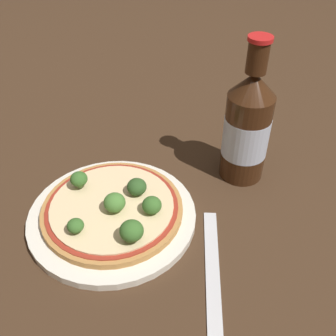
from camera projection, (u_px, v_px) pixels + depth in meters
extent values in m
plane|color=#3D2819|center=(112.00, 210.00, 0.59)|extent=(3.00, 3.00, 0.00)
cylinder|color=silver|center=(112.00, 216.00, 0.57)|extent=(0.24, 0.24, 0.01)
cylinder|color=#B77F42|center=(112.00, 209.00, 0.57)|extent=(0.20, 0.20, 0.01)
cylinder|color=maroon|center=(112.00, 206.00, 0.57)|extent=(0.19, 0.19, 0.00)
cylinder|color=beige|center=(112.00, 206.00, 0.57)|extent=(0.18, 0.18, 0.00)
cylinder|color=#6B8E51|center=(78.00, 186.00, 0.59)|extent=(0.01, 0.01, 0.01)
ellipsoid|color=#386628|center=(77.00, 181.00, 0.58)|extent=(0.03, 0.03, 0.02)
cylinder|color=#6B8E51|center=(151.00, 212.00, 0.55)|extent=(0.01, 0.01, 0.01)
ellipsoid|color=#386628|center=(150.00, 207.00, 0.54)|extent=(0.03, 0.03, 0.02)
cylinder|color=#6B8E51|center=(115.00, 208.00, 0.55)|extent=(0.01, 0.01, 0.01)
ellipsoid|color=#477A33|center=(115.00, 202.00, 0.55)|extent=(0.03, 0.03, 0.03)
cylinder|color=#6B8E51|center=(137.00, 192.00, 0.58)|extent=(0.01, 0.01, 0.01)
ellipsoid|color=#2D5123|center=(137.00, 187.00, 0.57)|extent=(0.03, 0.03, 0.02)
cylinder|color=#6B8E51|center=(132.00, 237.00, 0.51)|extent=(0.01, 0.01, 0.01)
ellipsoid|color=#386628|center=(132.00, 231.00, 0.50)|extent=(0.03, 0.03, 0.03)
cylinder|color=#6B8E51|center=(76.00, 230.00, 0.52)|extent=(0.01, 0.01, 0.01)
ellipsoid|color=#386628|center=(75.00, 226.00, 0.52)|extent=(0.02, 0.02, 0.02)
cylinder|color=#381E0F|center=(245.00, 137.00, 0.61)|extent=(0.07, 0.07, 0.15)
cylinder|color=#B2BCD1|center=(246.00, 136.00, 0.61)|extent=(0.07, 0.07, 0.07)
cone|color=#381E0F|center=(254.00, 84.00, 0.56)|extent=(0.07, 0.07, 0.04)
cylinder|color=#381E0F|center=(258.00, 57.00, 0.53)|extent=(0.03, 0.03, 0.05)
cylinder|color=red|center=(261.00, 38.00, 0.51)|extent=(0.03, 0.03, 0.01)
cube|color=silver|center=(212.00, 268.00, 0.51)|extent=(0.09, 0.19, 0.00)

